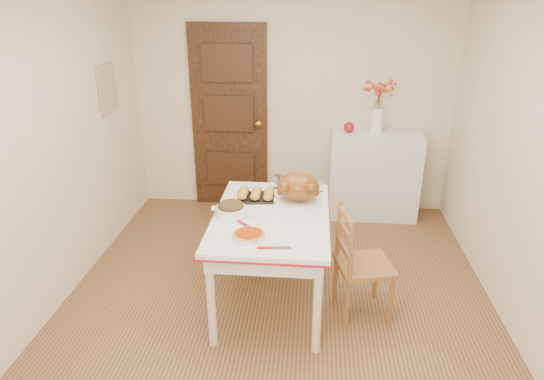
# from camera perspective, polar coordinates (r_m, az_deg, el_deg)

# --- Properties ---
(floor) EXTENTS (3.50, 4.00, 0.00)m
(floor) POSITION_cam_1_polar(r_m,az_deg,el_deg) (3.94, 0.60, -13.71)
(floor) COLOR #52351C
(floor) RESTS_ON ground
(wall_back) EXTENTS (3.50, 0.00, 2.50)m
(wall_back) POSITION_cam_1_polar(r_m,az_deg,el_deg) (5.28, 2.46, 10.82)
(wall_back) COLOR beige
(wall_back) RESTS_ON ground
(wall_front) EXTENTS (3.50, 0.00, 2.50)m
(wall_front) POSITION_cam_1_polar(r_m,az_deg,el_deg) (1.61, -5.36, -20.15)
(wall_front) COLOR beige
(wall_front) RESTS_ON ground
(wall_left) EXTENTS (0.00, 4.00, 2.50)m
(wall_left) POSITION_cam_1_polar(r_m,az_deg,el_deg) (3.89, -26.00, 4.11)
(wall_left) COLOR beige
(wall_left) RESTS_ON ground
(wall_right) EXTENTS (0.00, 4.00, 2.50)m
(wall_right) POSITION_cam_1_polar(r_m,az_deg,el_deg) (3.66, 29.15, 2.43)
(wall_right) COLOR beige
(wall_right) RESTS_ON ground
(door_back) EXTENTS (0.85, 0.06, 2.06)m
(door_back) POSITION_cam_1_polar(r_m,az_deg,el_deg) (5.38, -5.16, 8.57)
(door_back) COLOR black
(door_back) RESTS_ON ground
(photo_board) EXTENTS (0.03, 0.35, 0.45)m
(photo_board) POSITION_cam_1_polar(r_m,az_deg,el_deg) (4.86, -19.30, 11.55)
(photo_board) COLOR #C0AF8B
(photo_board) RESTS_ON ground
(sideboard) EXTENTS (0.96, 0.43, 0.96)m
(sideboard) POSITION_cam_1_polar(r_m,az_deg,el_deg) (5.32, 12.18, 1.76)
(sideboard) COLOR silver
(sideboard) RESTS_ON floor
(kitchen_table) EXTENTS (0.89, 1.31, 0.78)m
(kitchen_table) POSITION_cam_1_polar(r_m,az_deg,el_deg) (3.79, -0.07, -8.28)
(kitchen_table) COLOR white
(kitchen_table) RESTS_ON floor
(chair_oak) EXTENTS (0.48, 0.48, 0.90)m
(chair_oak) POSITION_cam_1_polar(r_m,az_deg,el_deg) (3.69, 11.15, -8.63)
(chair_oak) COLOR brown
(chair_oak) RESTS_ON floor
(berry_vase) EXTENTS (0.29, 0.29, 0.55)m
(berry_vase) POSITION_cam_1_polar(r_m,az_deg,el_deg) (5.10, 12.71, 9.73)
(berry_vase) COLOR white
(berry_vase) RESTS_ON sideboard
(apple) EXTENTS (0.11, 0.11, 0.11)m
(apple) POSITION_cam_1_polar(r_m,az_deg,el_deg) (5.13, 9.31, 7.51)
(apple) COLOR maroon
(apple) RESTS_ON sideboard
(turkey_platter) EXTENTS (0.48, 0.44, 0.25)m
(turkey_platter) POSITION_cam_1_polar(r_m,az_deg,el_deg) (3.75, 3.19, 0.24)
(turkey_platter) COLOR brown
(turkey_platter) RESTS_ON kitchen_table
(pumpkin_pie) EXTENTS (0.25, 0.25, 0.05)m
(pumpkin_pie) POSITION_cam_1_polar(r_m,az_deg,el_deg) (3.26, -2.83, -5.39)
(pumpkin_pie) COLOR #A12D03
(pumpkin_pie) RESTS_ON kitchen_table
(stuffing_dish) EXTENTS (0.31, 0.25, 0.11)m
(stuffing_dish) POSITION_cam_1_polar(r_m,az_deg,el_deg) (3.57, -4.99, -2.30)
(stuffing_dish) COLOR brown
(stuffing_dish) RESTS_ON kitchen_table
(rolls_tray) EXTENTS (0.33, 0.28, 0.08)m
(rolls_tray) POSITION_cam_1_polar(r_m,az_deg,el_deg) (3.85, -1.94, -0.51)
(rolls_tray) COLOR #B68126
(rolls_tray) RESTS_ON kitchen_table
(pie_server) EXTENTS (0.23, 0.09, 0.01)m
(pie_server) POSITION_cam_1_polar(r_m,az_deg,el_deg) (3.13, 0.24, -7.01)
(pie_server) COLOR silver
(pie_server) RESTS_ON kitchen_table
(carving_knife) EXTENTS (0.22, 0.22, 0.01)m
(carving_knife) POSITION_cam_1_polar(r_m,az_deg,el_deg) (3.41, -2.86, -4.46)
(carving_knife) COLOR silver
(carving_knife) RESTS_ON kitchen_table
(drinking_glass) EXTENTS (0.08, 0.08, 0.11)m
(drinking_glass) POSITION_cam_1_polar(r_m,az_deg,el_deg) (4.06, 0.67, 1.02)
(drinking_glass) COLOR white
(drinking_glass) RESTS_ON kitchen_table
(shaker_pair) EXTENTS (0.10, 0.05, 0.09)m
(shaker_pair) POSITION_cam_1_polar(r_m,az_deg,el_deg) (4.01, 5.51, 0.44)
(shaker_pair) COLOR white
(shaker_pair) RESTS_ON kitchen_table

